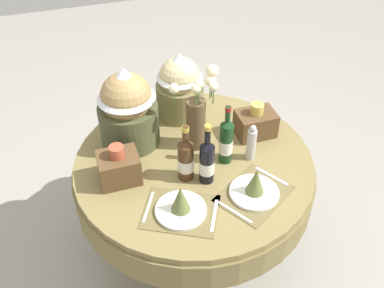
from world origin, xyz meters
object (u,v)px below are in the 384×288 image
gift_tub_back_left (127,104)px  woven_basket_side_left (119,167)px  wine_bottle_rear (207,161)px  woven_basket_side_right (256,123)px  wine_bottle_centre (186,159)px  gift_tub_back_centre (180,83)px  place_setting_right (255,187)px  flower_vase (197,114)px  pepper_mill (251,143)px  place_setting_left (181,205)px  dining_table (194,178)px  wine_bottle_left (226,141)px

gift_tub_back_left → woven_basket_side_left: size_ratio=2.16×
wine_bottle_rear → woven_basket_side_right: wine_bottle_rear is taller
wine_bottle_centre → gift_tub_back_centre: size_ratio=0.79×
place_setting_right → wine_bottle_rear: wine_bottle_rear is taller
gift_tub_back_centre → woven_basket_side_left: 0.64m
flower_vase → pepper_mill: (0.23, -0.19, -0.11)m
place_setting_left → gift_tub_back_left: bearing=101.0°
gift_tub_back_centre → dining_table: bearing=-96.9°
wine_bottle_centre → woven_basket_side_right: size_ratio=1.50×
wine_bottle_centre → wine_bottle_rear: size_ratio=0.92×
flower_vase → woven_basket_side_right: size_ratio=2.22×
wine_bottle_centre → gift_tub_back_left: size_ratio=0.69×
wine_bottle_centre → wine_bottle_rear: 0.10m
gift_tub_back_left → flower_vase: bearing=-24.0°
place_setting_right → wine_bottle_centre: bearing=142.1°
gift_tub_back_centre → woven_basket_side_right: bearing=-42.6°
dining_table → woven_basket_side_right: bearing=14.2°
dining_table → pepper_mill: bearing=-15.5°
dining_table → wine_bottle_rear: 0.31m
place_setting_right → pepper_mill: (0.09, 0.25, 0.05)m
flower_vase → wine_bottle_rear: size_ratio=1.37×
dining_table → place_setting_left: bearing=-117.4°
dining_table → wine_bottle_rear: size_ratio=3.73×
place_setting_right → woven_basket_side_right: bearing=65.7°
wine_bottle_left → gift_tub_back_centre: gift_tub_back_centre is taller
place_setting_right → gift_tub_back_centre: bearing=101.4°
wine_bottle_left → wine_bottle_rear: size_ratio=1.00×
dining_table → gift_tub_back_centre: bearing=83.1°
wine_bottle_centre → gift_tub_back_left: gift_tub_back_left is taller
gift_tub_back_centre → wine_bottle_left: bearing=-77.5°
wine_bottle_rear → gift_tub_back_left: (-0.29, 0.42, 0.11)m
place_setting_left → wine_bottle_centre: 0.24m
wine_bottle_left → wine_bottle_rear: (-0.14, -0.11, -0.01)m
place_setting_left → wine_bottle_centre: size_ratio=1.33×
place_setting_right → wine_bottle_rear: size_ratio=1.24×
pepper_mill → gift_tub_back_left: gift_tub_back_left is taller
wine_bottle_centre → woven_basket_side_right: 0.51m
gift_tub_back_centre → pepper_mill: bearing=-64.5°
wine_bottle_rear → woven_basket_side_left: size_ratio=1.62×
place_setting_left → wine_bottle_rear: 0.26m
wine_bottle_left → woven_basket_side_right: (0.24, 0.15, -0.06)m
woven_basket_side_left → woven_basket_side_right: bearing=9.1°
wine_bottle_left → gift_tub_back_left: size_ratio=0.74×
place_setting_right → woven_basket_side_left: woven_basket_side_left is taller
woven_basket_side_left → gift_tub_back_centre: bearing=44.7°
gift_tub_back_centre → woven_basket_side_left: bearing=-135.3°
dining_table → wine_bottle_centre: size_ratio=4.04×
wine_bottle_rear → woven_basket_side_left: (-0.41, 0.14, -0.04)m
gift_tub_back_left → dining_table: bearing=-42.2°
place_setting_left → flower_vase: size_ratio=0.90×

